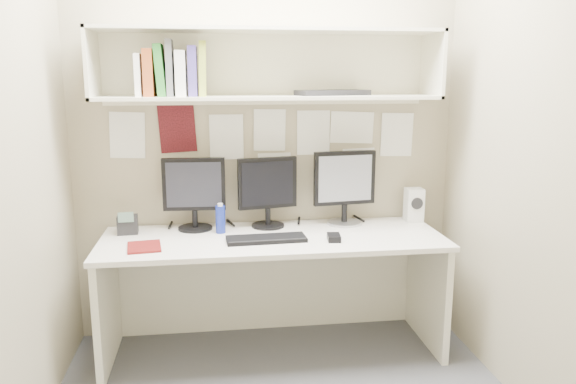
{
  "coord_description": "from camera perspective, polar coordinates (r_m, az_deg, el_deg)",
  "views": [
    {
      "loc": [
        -0.34,
        -2.51,
        1.66
      ],
      "look_at": [
        0.05,
        0.35,
        1.06
      ],
      "focal_mm": 35.0,
      "sensor_mm": 36.0,
      "label": 1
    }
  ],
  "objects": [
    {
      "name": "wall_back",
      "position": [
        3.55,
        -2.21,
        5.99
      ],
      "size": [
        2.4,
        0.02,
        2.6
      ],
      "primitive_type": "cube",
      "color": "tan",
      "rests_on": "ground"
    },
    {
      "name": "wall_front",
      "position": [
        1.59,
        4.78,
        -1.28
      ],
      "size": [
        2.4,
        0.02,
        2.6
      ],
      "primitive_type": "cube",
      "color": "tan",
      "rests_on": "ground"
    },
    {
      "name": "wall_left",
      "position": [
        2.68,
        -26.41,
        2.87
      ],
      "size": [
        0.02,
        2.0,
        2.6
      ],
      "primitive_type": "cube",
      "color": "tan",
      "rests_on": "ground"
    },
    {
      "name": "wall_right",
      "position": [
        2.97,
        23.62,
        3.87
      ],
      "size": [
        0.02,
        2.0,
        2.6
      ],
      "primitive_type": "cube",
      "color": "tan",
      "rests_on": "ground"
    },
    {
      "name": "desk",
      "position": [
        3.43,
        -1.51,
        -10.31
      ],
      "size": [
        2.0,
        0.7,
        0.73
      ],
      "color": "silver",
      "rests_on": "floor"
    },
    {
      "name": "overhead_hutch",
      "position": [
        3.39,
        -2.04,
        12.83
      ],
      "size": [
        2.0,
        0.38,
        0.4
      ],
      "color": "silver",
      "rests_on": "wall_back"
    },
    {
      "name": "pinned_papers",
      "position": [
        3.55,
        -2.2,
        5.17
      ],
      "size": [
        1.92,
        0.01,
        0.48
      ],
      "primitive_type": null,
      "color": "white",
      "rests_on": "wall_back"
    },
    {
      "name": "monitor_left",
      "position": [
        3.45,
        -9.52,
        0.16
      ],
      "size": [
        0.38,
        0.21,
        0.44
      ],
      "rotation": [
        0.0,
        0.0,
        -0.05
      ],
      "color": "black",
      "rests_on": "desk"
    },
    {
      "name": "monitor_center",
      "position": [
        3.47,
        -2.09,
        0.32
      ],
      "size": [
        0.37,
        0.2,
        0.43
      ],
      "rotation": [
        0.0,
        0.0,
        0.2
      ],
      "color": "black",
      "rests_on": "desk"
    },
    {
      "name": "monitor_right",
      "position": [
        3.55,
        5.77,
        0.75
      ],
      "size": [
        0.4,
        0.22,
        0.46
      ],
      "rotation": [
        0.0,
        0.0,
        0.12
      ],
      "color": "#A5A5AA",
      "rests_on": "desk"
    },
    {
      "name": "keyboard",
      "position": [
        3.22,
        -2.22,
        -4.78
      ],
      "size": [
        0.46,
        0.18,
        0.02
      ],
      "primitive_type": "cube",
      "rotation": [
        0.0,
        0.0,
        0.05
      ],
      "color": "black",
      "rests_on": "desk"
    },
    {
      "name": "mouse",
      "position": [
        3.23,
        4.68,
        -4.63
      ],
      "size": [
        0.08,
        0.12,
        0.03
      ],
      "primitive_type": "cube",
      "rotation": [
        0.0,
        0.0,
        -0.11
      ],
      "color": "black",
      "rests_on": "desk"
    },
    {
      "name": "speaker",
      "position": [
        3.71,
        12.66,
        -1.28
      ],
      "size": [
        0.11,
        0.12,
        0.22
      ],
      "rotation": [
        0.0,
        0.0,
        -0.04
      ],
      "color": "silver",
      "rests_on": "desk"
    },
    {
      "name": "blue_bottle",
      "position": [
        3.38,
        -6.88,
        -2.73
      ],
      "size": [
        0.06,
        0.06,
        0.18
      ],
      "color": "navy",
      "rests_on": "desk"
    },
    {
      "name": "maroon_notebook",
      "position": [
        3.19,
        -14.4,
        -5.42
      ],
      "size": [
        0.2,
        0.24,
        0.01
      ],
      "primitive_type": "cube",
      "rotation": [
        0.0,
        0.0,
        0.13
      ],
      "color": "#601110",
      "rests_on": "desk"
    },
    {
      "name": "desk_phone",
      "position": [
        3.48,
        -15.98,
        -3.18
      ],
      "size": [
        0.12,
        0.11,
        0.14
      ],
      "rotation": [
        0.0,
        0.0,
        0.07
      ],
      "color": "black",
      "rests_on": "desk"
    },
    {
      "name": "book_stack",
      "position": [
        3.29,
        -11.67,
        11.9
      ],
      "size": [
        0.39,
        0.19,
        0.31
      ],
      "color": "white",
      "rests_on": "overhead_hutch"
    },
    {
      "name": "hutch_tray",
      "position": [
        3.42,
        4.56,
        10.03
      ],
      "size": [
        0.47,
        0.29,
        0.03
      ],
      "primitive_type": "cube",
      "rotation": [
        0.0,
        0.0,
        0.3
      ],
      "color": "black",
      "rests_on": "overhead_hutch"
    }
  ]
}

